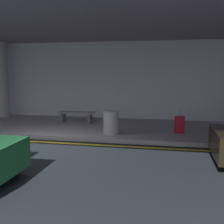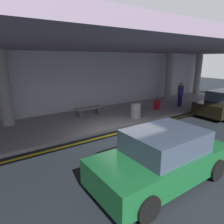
{
  "view_description": "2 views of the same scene",
  "coord_description": "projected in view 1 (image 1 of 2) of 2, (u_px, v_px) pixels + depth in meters",
  "views": [
    {
      "loc": [
        4.07,
        -8.04,
        2.42
      ],
      "look_at": [
        1.92,
        2.58,
        0.83
      ],
      "focal_mm": 44.98,
      "sensor_mm": 36.0,
      "label": 1
    },
    {
      "loc": [
        -5.12,
        -6.36,
        3.39
      ],
      "look_at": [
        0.37,
        1.61,
        0.77
      ],
      "focal_mm": 31.86,
      "sensor_mm": 36.0,
      "label": 2
    }
  ],
  "objects": [
    {
      "name": "ground_plane",
      "position": [
        37.0,
        147.0,
        8.95
      ],
      "size": [
        60.0,
        60.0,
        0.0
      ],
      "primitive_type": "plane",
      "color": "black"
    },
    {
      "name": "sidewalk",
      "position": [
        70.0,
        127.0,
        11.95
      ],
      "size": [
        26.0,
        4.2,
        0.15
      ],
      "primitive_type": "cube",
      "color": "gray",
      "rests_on": "ground"
    },
    {
      "name": "lane_stripe_yellow",
      "position": [
        46.0,
        142.0,
        9.6
      ],
      "size": [
        26.0,
        0.14,
        0.01
      ],
      "primitive_type": "cube",
      "color": "yellow",
      "rests_on": "ground"
    },
    {
      "name": "support_column_left_mid",
      "position": [
        2.0,
        80.0,
        13.81
      ],
      "size": [
        0.58,
        0.58,
        3.65
      ],
      "primitive_type": "cylinder",
      "color": "gray",
      "rests_on": "sidewalk"
    },
    {
      "name": "ceiling_overhang",
      "position": [
        64.0,
        31.0,
        10.9
      ],
      "size": [
        28.0,
        13.2,
        0.3
      ],
      "primitive_type": "cube",
      "color": "slate",
      "rests_on": "support_column_far_left"
    },
    {
      "name": "terminal_back_wall",
      "position": [
        85.0,
        82.0,
        13.86
      ],
      "size": [
        26.0,
        0.3,
        3.8
      ],
      "primitive_type": "cube",
      "color": "#ACACBC",
      "rests_on": "ground"
    },
    {
      "name": "suitcase_upright_primary",
      "position": [
        180.0,
        125.0,
        10.32
      ],
      "size": [
        0.36,
        0.22,
        0.9
      ],
      "rotation": [
        0.0,
        0.0,
        -0.34
      ],
      "color": "maroon",
      "rests_on": "sidewalk"
    },
    {
      "name": "bench_metal",
      "position": [
        76.0,
        115.0,
        12.4
      ],
      "size": [
        1.6,
        0.5,
        0.48
      ],
      "color": "slate",
      "rests_on": "sidewalk"
    },
    {
      "name": "trash_bin_steel",
      "position": [
        111.0,
        122.0,
        10.13
      ],
      "size": [
        0.56,
        0.56,
        0.85
      ],
      "primitive_type": "cylinder",
      "color": "gray",
      "rests_on": "sidewalk"
    }
  ]
}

